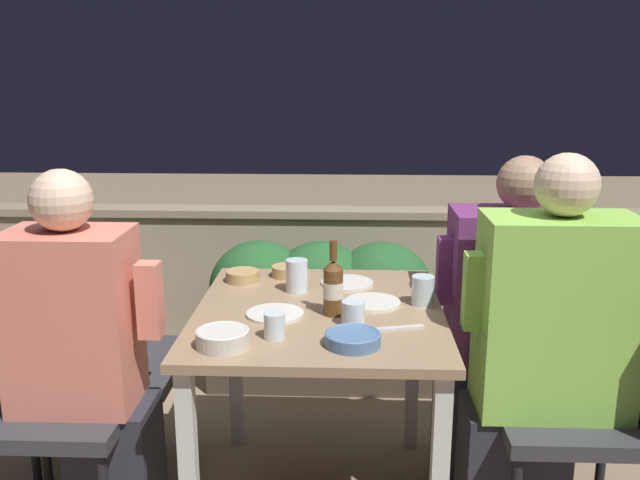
{
  "coord_description": "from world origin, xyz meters",
  "views": [
    {
      "loc": [
        0.09,
        -2.14,
        1.52
      ],
      "look_at": [
        0.0,
        0.07,
        0.97
      ],
      "focal_mm": 38.0,
      "sensor_mm": 36.0,
      "label": 1
    }
  ],
  "objects_px": {
    "person_coral_top": "(87,360)",
    "person_purple_stripe": "(504,328)",
    "chair_left_near": "(28,385)",
    "person_green_blouse": "(541,358)",
    "beer_bottle": "(333,287)",
    "potted_plant": "(112,301)",
    "chair_left_far": "(90,344)",
    "chair_right_far": "(559,351)",
    "chair_right_near": "(602,391)"
  },
  "relations": [
    {
      "from": "chair_left_far",
      "to": "chair_right_far",
      "type": "relative_size",
      "value": 1.0
    },
    {
      "from": "chair_left_far",
      "to": "potted_plant",
      "type": "distance_m",
      "value": 0.73
    },
    {
      "from": "chair_left_near",
      "to": "person_coral_top",
      "type": "bearing_deg",
      "value": 0.0
    },
    {
      "from": "person_purple_stripe",
      "to": "potted_plant",
      "type": "distance_m",
      "value": 1.83
    },
    {
      "from": "potted_plant",
      "to": "chair_left_near",
      "type": "bearing_deg",
      "value": -85.02
    },
    {
      "from": "chair_right_far",
      "to": "person_purple_stripe",
      "type": "height_order",
      "value": "person_purple_stripe"
    },
    {
      "from": "chair_left_near",
      "to": "chair_left_far",
      "type": "relative_size",
      "value": 1.0
    },
    {
      "from": "person_purple_stripe",
      "to": "chair_left_near",
      "type": "bearing_deg",
      "value": -167.61
    },
    {
      "from": "chair_right_near",
      "to": "chair_left_far",
      "type": "bearing_deg",
      "value": 169.97
    },
    {
      "from": "person_purple_stripe",
      "to": "beer_bottle",
      "type": "bearing_deg",
      "value": -159.69
    },
    {
      "from": "chair_left_near",
      "to": "chair_right_near",
      "type": "xyz_separation_m",
      "value": [
        1.84,
        0.03,
        0.0
      ]
    },
    {
      "from": "chair_left_near",
      "to": "chair_right_far",
      "type": "bearing_deg",
      "value": 11.04
    },
    {
      "from": "person_coral_top",
      "to": "chair_right_near",
      "type": "distance_m",
      "value": 1.64
    },
    {
      "from": "person_coral_top",
      "to": "chair_left_far",
      "type": "bearing_deg",
      "value": 110.12
    },
    {
      "from": "person_purple_stripe",
      "to": "potted_plant",
      "type": "xyz_separation_m",
      "value": [
        -1.69,
        0.7,
        -0.17
      ]
    },
    {
      "from": "chair_left_near",
      "to": "person_green_blouse",
      "type": "height_order",
      "value": "person_green_blouse"
    },
    {
      "from": "person_coral_top",
      "to": "potted_plant",
      "type": "height_order",
      "value": "person_coral_top"
    },
    {
      "from": "chair_left_far",
      "to": "person_purple_stripe",
      "type": "bearing_deg",
      "value": 0.26
    },
    {
      "from": "chair_right_near",
      "to": "beer_bottle",
      "type": "xyz_separation_m",
      "value": [
        -0.86,
        0.09,
        0.31
      ]
    },
    {
      "from": "chair_left_far",
      "to": "chair_right_far",
      "type": "height_order",
      "value": "same"
    },
    {
      "from": "chair_right_far",
      "to": "beer_bottle",
      "type": "height_order",
      "value": "beer_bottle"
    },
    {
      "from": "chair_right_far",
      "to": "potted_plant",
      "type": "bearing_deg",
      "value": 159.78
    },
    {
      "from": "person_green_blouse",
      "to": "chair_right_far",
      "type": "relative_size",
      "value": 1.49
    },
    {
      "from": "person_green_blouse",
      "to": "person_purple_stripe",
      "type": "bearing_deg",
      "value": 97.57
    },
    {
      "from": "chair_right_near",
      "to": "beer_bottle",
      "type": "bearing_deg",
      "value": 173.89
    },
    {
      "from": "person_coral_top",
      "to": "person_green_blouse",
      "type": "distance_m",
      "value": 1.44
    },
    {
      "from": "person_green_blouse",
      "to": "beer_bottle",
      "type": "height_order",
      "value": "person_green_blouse"
    },
    {
      "from": "chair_left_near",
      "to": "beer_bottle",
      "type": "relative_size",
      "value": 3.48
    },
    {
      "from": "chair_left_near",
      "to": "chair_right_near",
      "type": "height_order",
      "value": "same"
    },
    {
      "from": "chair_left_far",
      "to": "potted_plant",
      "type": "height_order",
      "value": "chair_left_far"
    },
    {
      "from": "person_coral_top",
      "to": "person_purple_stripe",
      "type": "distance_m",
      "value": 1.44
    },
    {
      "from": "person_green_blouse",
      "to": "chair_right_near",
      "type": "bearing_deg",
      "value": 0.0
    },
    {
      "from": "chair_right_far",
      "to": "person_purple_stripe",
      "type": "xyz_separation_m",
      "value": [
        -0.2,
        0.0,
        0.09
      ]
    },
    {
      "from": "person_green_blouse",
      "to": "beer_bottle",
      "type": "distance_m",
      "value": 0.69
    },
    {
      "from": "chair_left_near",
      "to": "person_green_blouse",
      "type": "xyz_separation_m",
      "value": [
        1.64,
        0.03,
        0.11
      ]
    },
    {
      "from": "person_green_blouse",
      "to": "potted_plant",
      "type": "relative_size",
      "value": 1.74
    },
    {
      "from": "person_coral_top",
      "to": "potted_plant",
      "type": "relative_size",
      "value": 1.67
    },
    {
      "from": "person_coral_top",
      "to": "chair_left_far",
      "type": "distance_m",
      "value": 0.38
    },
    {
      "from": "chair_right_near",
      "to": "person_purple_stripe",
      "type": "relative_size",
      "value": 0.7
    },
    {
      "from": "chair_right_far",
      "to": "potted_plant",
      "type": "relative_size",
      "value": 1.16
    },
    {
      "from": "chair_right_near",
      "to": "chair_right_far",
      "type": "distance_m",
      "value": 0.32
    },
    {
      "from": "chair_right_near",
      "to": "potted_plant",
      "type": "bearing_deg",
      "value": 152.27
    },
    {
      "from": "chair_left_near",
      "to": "person_coral_top",
      "type": "distance_m",
      "value": 0.22
    },
    {
      "from": "chair_left_near",
      "to": "beer_bottle",
      "type": "distance_m",
      "value": 1.04
    },
    {
      "from": "chair_left_far",
      "to": "beer_bottle",
      "type": "height_order",
      "value": "beer_bottle"
    },
    {
      "from": "chair_left_far",
      "to": "chair_left_near",
      "type": "bearing_deg",
      "value": -102.46
    },
    {
      "from": "chair_left_far",
      "to": "beer_bottle",
      "type": "relative_size",
      "value": 3.48
    },
    {
      "from": "person_coral_top",
      "to": "beer_bottle",
      "type": "distance_m",
      "value": 0.82
    },
    {
      "from": "chair_right_near",
      "to": "person_coral_top",
      "type": "bearing_deg",
      "value": -178.87
    },
    {
      "from": "chair_right_far",
      "to": "potted_plant",
      "type": "distance_m",
      "value": 2.01
    }
  ]
}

